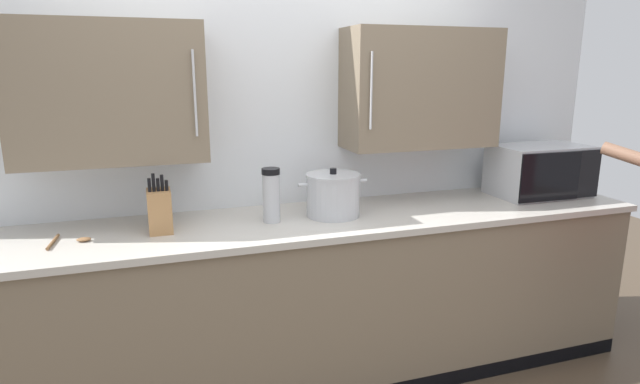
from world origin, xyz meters
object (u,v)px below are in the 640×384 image
(thermos_flask, at_px, (271,195))
(wooden_spoon, at_px, (70,240))
(microwave_oven, at_px, (537,171))
(stock_pot, at_px, (333,195))
(knife_block, at_px, (160,210))

(thermos_flask, distance_m, wooden_spoon, 0.96)
(thermos_flask, height_order, wooden_spoon, thermos_flask)
(microwave_oven, height_order, stock_pot, microwave_oven)
(microwave_oven, xyz_separation_m, stock_pot, (-1.34, -0.03, -0.04))
(knife_block, bearing_deg, thermos_flask, -0.60)
(thermos_flask, height_order, knife_block, knife_block)
(microwave_oven, xyz_separation_m, thermos_flask, (-1.68, -0.04, -0.01))
(thermos_flask, height_order, stock_pot, thermos_flask)
(wooden_spoon, bearing_deg, knife_block, 5.57)
(stock_pot, distance_m, knife_block, 0.89)
(thermos_flask, bearing_deg, wooden_spoon, -177.99)
(thermos_flask, distance_m, knife_block, 0.55)
(knife_block, bearing_deg, wooden_spoon, -174.43)
(wooden_spoon, relative_size, stock_pot, 0.52)
(thermos_flask, bearing_deg, microwave_oven, 1.39)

